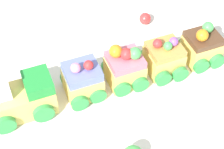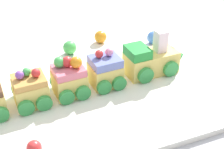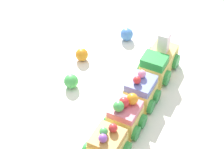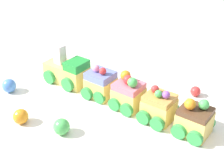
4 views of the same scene
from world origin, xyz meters
name	(u,v)px [view 2 (image 2 of 4)]	position (x,y,z in m)	size (l,w,h in m)	color
ground_plane	(87,85)	(0.00, 0.00, 0.00)	(10.00, 10.00, 0.00)	#B2B2B7
display_board	(86,83)	(0.00, 0.00, 0.01)	(0.80, 0.43, 0.01)	white
cake_train_locomotive	(155,60)	(0.14, -0.02, 0.04)	(0.14, 0.07, 0.09)	#EACC66
cake_car_blueberry	(105,71)	(0.03, -0.02, 0.04)	(0.06, 0.07, 0.07)	#EACC66
cake_car_strawberry	(69,79)	(-0.04, -0.03, 0.04)	(0.06, 0.07, 0.08)	#EACC66
cake_car_caramel	(30,90)	(-0.11, -0.03, 0.04)	(0.06, 0.07, 0.07)	#EACC66
gumball_orange	(101,37)	(0.08, 0.15, 0.03)	(0.03, 0.03, 0.03)	orange
gumball_green	(71,47)	(0.00, 0.12, 0.03)	(0.03, 0.03, 0.03)	#4CBC56
gumball_red	(34,148)	(-0.13, -0.16, 0.02)	(0.02, 0.02, 0.02)	red
gumball_blue	(153,38)	(0.20, 0.09, 0.03)	(0.03, 0.03, 0.03)	#4C84E0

